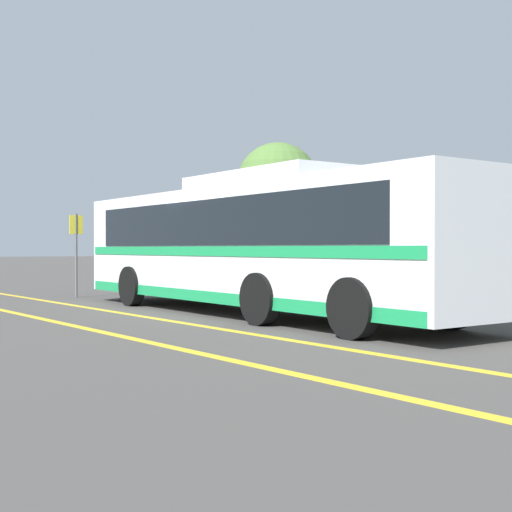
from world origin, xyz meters
The scene contains 10 objects.
ground_plane centered at (0.00, 0.00, 0.00)m, with size 220.00×220.00×0.00m, color #423F3D.
lane_strip_0 centered at (0.61, -2.15, 0.00)m, with size 0.20×32.18×0.01m, color gold.
lane_strip_1 centered at (0.61, -4.06, 0.00)m, with size 0.20×32.18×0.01m, color gold.
curb_strip centered at (0.61, 7.27, 0.07)m, with size 40.18×0.36×0.15m, color #99999E.
transit_bus centered at (0.62, 0.05, 1.58)m, with size 12.56×2.96×3.07m.
parked_car_0 centered at (-10.07, 5.06, 0.71)m, with size 4.23×2.07×1.39m.
parked_car_1 centered at (-4.72, 5.15, 0.77)m, with size 4.71×2.19×1.54m.
parked_car_2 centered at (1.22, 5.19, 0.67)m, with size 4.12×1.92×1.29m.
bus_stop_sign centered at (-6.96, -0.92, 1.57)m, with size 0.07×0.40×2.49m.
tree_0 centered at (-13.43, 11.95, 4.53)m, with size 3.94×3.94×6.51m.
Camera 1 is at (13.09, -9.38, 1.46)m, focal length 50.00 mm.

